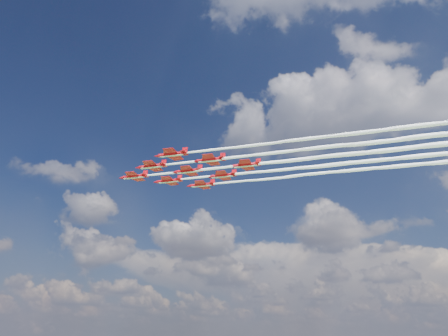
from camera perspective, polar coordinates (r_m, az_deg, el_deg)
The scene contains 9 objects.
jet_lead at distance 137.24m, azimuth 10.76°, elevation 1.21°, with size 122.39×28.11×2.69m.
jet_row2_port at distance 130.41m, azimuth 14.75°, elevation 2.82°, with size 122.39×28.11×2.69m.
jet_row2_starb at distance 143.61m, azimuth 14.93°, elevation 0.52°, with size 122.39×28.11×2.69m.
jet_row3_port at distance 124.39m, azimuth 19.17°, elevation 4.59°, with size 122.39×28.11×2.69m.
jet_row3_centre at distance 137.43m, azimuth 18.92°, elevation 2.02°, with size 122.39×28.11×2.69m.
jet_row3_starb at distance 150.70m, azimuth 18.72°, elevation -0.11°, with size 122.39×28.11×2.69m.
jet_row4_port at distance 132.07m, azimuth 23.28°, elevation 3.63°, with size 122.39×28.11×2.69m.
jet_row4_starb at distance 145.13m, azimuth 22.67°, elevation 1.28°, with size 122.39×28.11×2.69m.
jet_tail at distance 140.39m, azimuth 26.91°, elevation 2.77°, with size 122.39×28.11×2.69m.
Camera 1 is at (66.52, -118.44, 31.25)m, focal length 35.00 mm.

